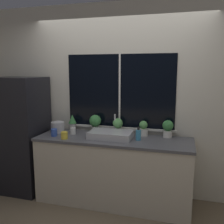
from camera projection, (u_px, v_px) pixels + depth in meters
ground_plane at (107, 213)px, 3.15m from camera, size 14.00×14.00×0.00m
wall_back at (120, 100)px, 3.57m from camera, size 8.00×0.09×2.70m
wall_left at (26, 92)px, 4.91m from camera, size 0.06×7.00×2.70m
counter at (113, 170)px, 3.37m from camera, size 2.06×0.64×0.89m
refrigerator at (19, 134)px, 3.69m from camera, size 0.76×0.64×1.68m
sink at (111, 135)px, 3.29m from camera, size 0.56×0.41×0.29m
potted_plant_far_left at (72, 122)px, 3.68m from camera, size 0.12×0.12×0.24m
potted_plant_left at (95, 122)px, 3.58m from camera, size 0.17×0.17×0.25m
potted_plant_center at (118, 125)px, 3.50m from camera, size 0.14×0.14×0.22m
potted_plant_right at (143, 129)px, 3.40m from camera, size 0.12×0.12×0.21m
potted_plant_far_right at (168, 128)px, 3.31m from camera, size 0.14×0.14×0.23m
soap_bottle at (138, 135)px, 3.19m from camera, size 0.07×0.07×0.17m
mug_white at (73, 131)px, 3.49m from camera, size 0.07×0.07×0.09m
mug_blue at (54, 132)px, 3.38m from camera, size 0.08×0.08×0.10m
mug_yellow at (64, 135)px, 3.25m from camera, size 0.09×0.09×0.09m
kettle at (58, 127)px, 3.59m from camera, size 0.19×0.19×0.17m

